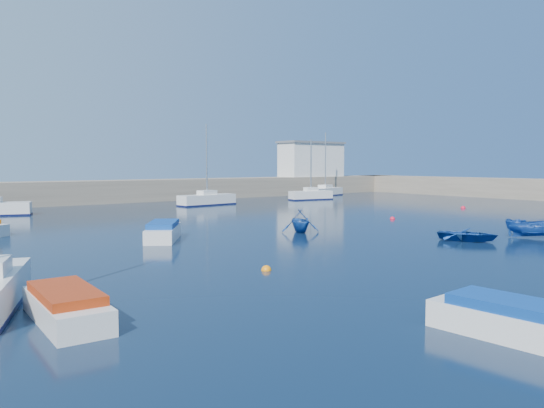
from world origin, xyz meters
TOP-DOWN VIEW (x-y plane):
  - ground at (0.00, 0.00)m, footprint 220.00×220.00m
  - back_wall at (0.00, 46.00)m, footprint 96.00×4.50m
  - right_arm at (44.00, 32.00)m, footprint 4.50×32.00m
  - harbor_office at (30.00, 46.00)m, footprint 10.00×4.00m
  - sailboat_6 at (5.68, 35.72)m, footprint 6.85×2.61m
  - sailboat_7 at (20.61, 35.45)m, footprint 5.82×2.52m
  - sailboat_8 at (28.03, 40.75)m, footprint 7.07×3.75m
  - motorboat_0 at (-19.46, 0.65)m, footprint 1.69×4.40m
  - motorboat_1 at (-10.04, 13.97)m, footprint 3.82×4.61m
  - motorboat_3 at (-10.73, -7.88)m, footprint 1.80×4.42m
  - dinghy_center at (4.02, 2.87)m, footprint 3.49×4.01m
  - dinghy_left at (-1.20, 11.87)m, footprint 3.56×3.69m
  - dinghy_right at (8.28, 1.16)m, footprint 2.91×3.24m
  - buoy_0 at (-10.57, 3.05)m, footprint 0.44×0.44m
  - buoy_1 at (10.16, 13.60)m, footprint 0.42×0.42m
  - buoy_3 at (-7.77, 19.06)m, footprint 0.46×0.46m
  - buoy_4 at (24.35, 16.29)m, footprint 0.48×0.48m

SIDE VIEW (x-z plane):
  - ground at x=0.00m, z-range 0.00..0.00m
  - buoy_0 at x=-10.57m, z-range -0.22..0.22m
  - buoy_1 at x=10.16m, z-range -0.21..0.21m
  - buoy_3 at x=-7.77m, z-range -0.23..0.23m
  - buoy_4 at x=24.35m, z-range -0.24..0.24m
  - dinghy_center at x=4.02m, z-range 0.00..0.69m
  - motorboat_0 at x=-19.46m, z-range -0.03..0.94m
  - motorboat_3 at x=-10.73m, z-range -0.03..0.98m
  - motorboat_1 at x=-10.04m, z-range -0.03..1.07m
  - dinghy_right at x=8.28m, z-range 0.00..1.23m
  - sailboat_8 at x=28.03m, z-range -3.85..5.10m
  - sailboat_7 at x=20.61m, z-range -3.17..4.42m
  - sailboat_6 at x=5.68m, z-range -3.78..5.07m
  - dinghy_left at x=-1.20m, z-range 0.00..1.50m
  - back_wall at x=0.00m, z-range 0.00..2.60m
  - right_arm at x=44.00m, z-range 0.00..2.60m
  - harbor_office at x=30.00m, z-range 2.60..7.60m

